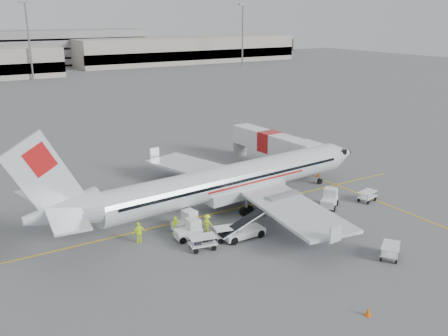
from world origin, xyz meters
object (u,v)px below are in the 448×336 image
(aircraft, at_px, (233,159))
(jet_bridge, at_px, (269,149))
(tug_fore, at_px, (329,199))
(tug_mid, at_px, (188,230))
(belt_loader, at_px, (243,223))
(tug_aft, at_px, (185,221))

(aircraft, relative_size, jet_bridge, 2.24)
(jet_bridge, relative_size, tug_fore, 6.94)
(tug_fore, bearing_deg, tug_mid, 140.39)
(belt_loader, xyz_separation_m, tug_mid, (-4.22, 2.31, -0.50))
(tug_fore, relative_size, tug_aft, 1.05)
(jet_bridge, bearing_deg, tug_aft, -150.01)
(jet_bridge, height_order, tug_aft, jet_bridge)
(jet_bridge, bearing_deg, belt_loader, -136.13)
(aircraft, bearing_deg, tug_aft, -165.06)
(jet_bridge, height_order, belt_loader, jet_bridge)
(jet_bridge, bearing_deg, tug_fore, -107.38)
(aircraft, bearing_deg, jet_bridge, 35.43)
(aircraft, height_order, tug_mid, aircraft)
(belt_loader, distance_m, tug_fore, 11.55)
(tug_mid, distance_m, tug_aft, 1.88)
(aircraft, xyz_separation_m, belt_loader, (-3.04, -6.40, -3.78))
(jet_bridge, xyz_separation_m, tug_mid, (-19.41, -14.21, -1.30))
(tug_mid, bearing_deg, jet_bridge, 40.80)
(jet_bridge, xyz_separation_m, tug_fore, (-3.74, -15.16, -1.26))
(jet_bridge, relative_size, belt_loader, 3.26)
(aircraft, distance_m, tug_fore, 10.69)
(tug_fore, distance_m, tug_aft, 15.29)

